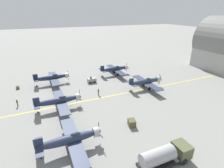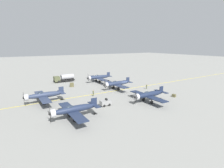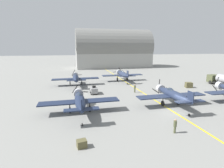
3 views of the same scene
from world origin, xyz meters
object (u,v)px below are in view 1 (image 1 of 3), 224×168
at_px(ground_crew_inspecting, 98,92).
at_px(supply_crate_mid_lane, 132,123).
at_px(airplane_far_left, 115,69).
at_px(supply_crate_by_tanker, 18,87).
at_px(fuel_tanker, 165,156).
at_px(ground_crew_walking, 17,103).
at_px(airplane_mid_center, 59,101).
at_px(airplane_mid_right, 71,139).
at_px(airplane_mid_left, 52,77).
at_px(airplane_far_center, 146,82).
at_px(tow_tractor, 92,80).

height_order(ground_crew_inspecting, supply_crate_mid_lane, ground_crew_inspecting).
height_order(airplane_far_left, supply_crate_by_tanker, airplane_far_left).
bearing_deg(ground_crew_inspecting, fuel_tanker, 2.80).
relative_size(ground_crew_walking, supply_crate_mid_lane, 1.12).
bearing_deg(airplane_far_left, supply_crate_mid_lane, -13.40).
bearing_deg(airplane_mid_center, ground_crew_inspecting, 94.47).
xyz_separation_m(fuel_tanker, supply_crate_mid_lane, (-9.60, 0.18, -0.86)).
distance_m(airplane_mid_center, fuel_tanker, 24.12).
bearing_deg(airplane_mid_right, airplane_mid_left, -165.64).
height_order(airplane_mid_left, fuel_tanker, airplane_mid_left).
height_order(airplane_far_left, supply_crate_mid_lane, airplane_far_left).
relative_size(airplane_far_center, ground_crew_inspecting, 6.58).
distance_m(airplane_far_center, airplane_far_left, 13.93).
bearing_deg(ground_crew_inspecting, airplane_mid_right, -32.11).
distance_m(fuel_tanker, supply_crate_mid_lane, 9.64).
relative_size(airplane_mid_left, supply_crate_by_tanker, 12.68).
bearing_deg(ground_crew_walking, fuel_tanker, 37.01).
xyz_separation_m(airplane_mid_right, ground_crew_walking, (-18.31, -8.47, -1.07)).
xyz_separation_m(airplane_mid_left, tow_tractor, (3.53, 10.78, -1.22)).
height_order(airplane_far_center, airplane_far_left, same).
bearing_deg(airplane_far_left, tow_tractor, -64.53).
relative_size(supply_crate_by_tanker, supply_crate_mid_lane, 0.61).
bearing_deg(fuel_tanker, supply_crate_mid_lane, 178.93).
xyz_separation_m(airplane_far_center, airplane_far_left, (-13.60, -3.04, 0.00)).
xyz_separation_m(airplane_mid_right, airplane_far_left, (-28.62, 20.46, 0.00)).
distance_m(airplane_far_left, tow_tractor, 9.96).
distance_m(airplane_mid_left, fuel_tanker, 38.29).
distance_m(airplane_far_left, fuel_tanker, 37.76).
height_order(airplane_mid_center, tow_tractor, airplane_mid_center).
xyz_separation_m(airplane_far_left, fuel_tanker, (36.64, -9.09, -0.50)).
bearing_deg(supply_crate_mid_lane, airplane_far_center, 138.37).
relative_size(airplane_mid_left, fuel_tanker, 1.50).
distance_m(fuel_tanker, ground_crew_inspecting, 24.29).
xyz_separation_m(airplane_mid_left, fuel_tanker, (36.69, 10.94, -0.50)).
distance_m(airplane_far_left, ground_crew_walking, 30.74).
bearing_deg(supply_crate_by_tanker, fuel_tanker, 28.81).
relative_size(airplane_mid_left, airplane_far_center, 1.00).
relative_size(airplane_far_center, airplane_mid_right, 1.00).
bearing_deg(airplane_far_left, airplane_mid_right, -30.72).
bearing_deg(airplane_far_center, ground_crew_walking, -106.47).
distance_m(airplane_mid_left, supply_crate_by_tanker, 9.59).
relative_size(airplane_mid_right, supply_crate_by_tanker, 12.68).
xyz_separation_m(airplane_far_center, ground_crew_inspecting, (-1.21, -13.31, -1.02)).
relative_size(airplane_mid_left, ground_crew_inspecting, 6.58).
xyz_separation_m(airplane_mid_right, airplane_mid_center, (-13.33, 0.16, 0.00)).
relative_size(tow_tractor, supply_crate_by_tanker, 2.75).
distance_m(ground_crew_walking, ground_crew_inspecting, 18.77).
xyz_separation_m(airplane_far_center, supply_crate_by_tanker, (-14.01, -32.51, -1.62)).
distance_m(airplane_mid_center, ground_crew_inspecting, 10.49).
relative_size(airplane_far_left, fuel_tanker, 1.50).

